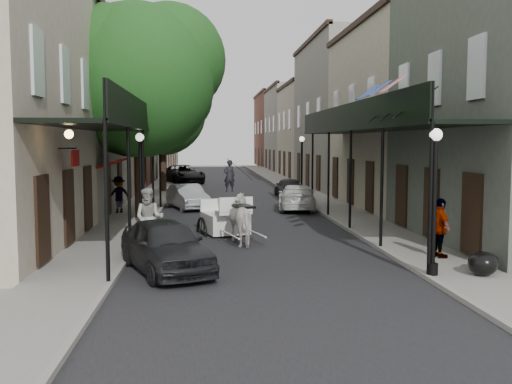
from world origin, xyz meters
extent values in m
plane|color=gray|center=(0.00, 0.00, 0.00)|extent=(140.00, 140.00, 0.00)
cube|color=black|center=(0.00, 20.00, 0.01)|extent=(8.00, 90.00, 0.01)
cube|color=gray|center=(-5.00, 20.00, 0.06)|extent=(2.20, 90.00, 0.12)
cube|color=gray|center=(5.00, 20.00, 0.06)|extent=(2.20, 90.00, 0.12)
cube|color=#C0B199|center=(-8.60, 30.00, 5.25)|extent=(5.00, 80.00, 10.50)
cube|color=gray|center=(8.60, 30.00, 5.25)|extent=(5.00, 80.00, 10.50)
cube|color=black|center=(-5.00, 7.00, 4.00)|extent=(2.20, 18.00, 0.12)
cube|color=black|center=(-3.95, 7.00, 4.50)|extent=(0.06, 18.00, 1.00)
cylinder|color=black|center=(-4.00, -2.00, 2.12)|extent=(0.10, 0.10, 4.00)
cylinder|color=black|center=(-4.00, 6.00, 2.12)|extent=(0.10, 0.10, 4.00)
cylinder|color=black|center=(-4.00, 14.00, 2.12)|extent=(0.10, 0.10, 4.00)
cube|color=black|center=(5.00, 7.00, 4.00)|extent=(2.20, 18.00, 0.12)
cube|color=black|center=(3.95, 7.00, 4.50)|extent=(0.06, 18.00, 1.00)
cylinder|color=black|center=(4.00, -2.00, 2.12)|extent=(0.10, 0.10, 4.00)
cylinder|color=black|center=(4.00, 6.00, 2.12)|extent=(0.10, 0.10, 4.00)
cylinder|color=black|center=(4.00, 14.00, 2.12)|extent=(0.10, 0.10, 4.00)
cylinder|color=#382619|center=(-4.60, 10.00, 2.92)|extent=(0.44, 0.44, 5.60)
sphere|color=#1D5019|center=(-4.60, 10.00, 6.20)|extent=(6.80, 6.80, 6.80)
sphere|color=#1D5019|center=(-3.24, 10.60, 7.20)|extent=(5.10, 5.10, 5.10)
cylinder|color=#382619|center=(-4.60, 24.00, 2.64)|extent=(0.44, 0.44, 5.04)
sphere|color=#1D5019|center=(-4.60, 24.00, 5.58)|extent=(6.00, 6.00, 6.00)
sphere|color=#1D5019|center=(-3.40, 24.60, 6.48)|extent=(4.50, 4.50, 4.50)
cylinder|color=black|center=(4.10, -2.00, 0.27)|extent=(0.28, 0.28, 0.30)
cylinder|color=black|center=(4.10, -2.00, 1.82)|extent=(0.12, 0.12, 3.40)
sphere|color=white|center=(4.10, -2.00, 3.67)|extent=(0.32, 0.32, 0.32)
cylinder|color=black|center=(-4.10, 6.00, 0.27)|extent=(0.28, 0.28, 0.30)
cylinder|color=black|center=(-4.10, 6.00, 1.82)|extent=(0.12, 0.12, 3.40)
sphere|color=white|center=(-4.10, 6.00, 3.67)|extent=(0.32, 0.32, 0.32)
cylinder|color=black|center=(4.10, 18.00, 0.27)|extent=(0.28, 0.28, 0.30)
cylinder|color=black|center=(4.10, 18.00, 1.82)|extent=(0.12, 0.12, 3.40)
sphere|color=white|center=(4.10, 18.00, 3.67)|extent=(0.32, 0.32, 0.32)
imported|color=silver|center=(-0.33, 3.42, 0.86)|extent=(1.42, 2.20, 1.71)
torus|color=black|center=(-1.94, 6.10, 0.64)|extent=(0.44, 1.32, 1.34)
torus|color=black|center=(-0.30, 6.55, 0.64)|extent=(0.44, 1.32, 1.34)
torus|color=black|center=(-1.36, 4.75, 0.33)|extent=(0.25, 0.69, 0.70)
torus|color=black|center=(-0.12, 5.09, 0.33)|extent=(0.25, 0.69, 0.70)
cube|color=white|center=(-1.06, 6.12, 1.09)|extent=(1.89, 2.18, 0.73)
cube|color=white|center=(-0.78, 5.07, 1.61)|extent=(1.35, 0.88, 0.12)
cube|color=white|center=(-0.71, 4.82, 1.92)|extent=(1.23, 0.43, 0.52)
imported|color=black|center=(-0.78, 5.07, 2.26)|extent=(0.48, 0.38, 1.17)
imported|color=#ABACA2|center=(-3.50, 3.00, 1.00)|extent=(1.05, 0.86, 1.99)
imported|color=gray|center=(-5.80, 11.77, 0.99)|extent=(1.30, 1.08, 1.74)
imported|color=gray|center=(5.17, 0.09, 0.99)|extent=(0.53, 1.06, 1.74)
imported|color=black|center=(-2.72, -0.57, 0.72)|extent=(3.13, 4.58, 1.45)
imported|color=#A1A1A6|center=(-2.60, 14.00, 0.64)|extent=(2.51, 4.13, 1.29)
imported|color=black|center=(-3.60, 32.86, 0.79)|extent=(4.35, 6.21, 1.57)
imported|color=silver|center=(3.01, 13.02, 0.66)|extent=(2.43, 4.76, 1.32)
imported|color=black|center=(3.60, 20.01, 0.63)|extent=(1.51, 3.70, 1.26)
ellipsoid|color=black|center=(5.33, -2.20, 0.43)|extent=(0.73, 0.73, 0.62)
ellipsoid|color=black|center=(5.63, -1.75, 0.38)|extent=(0.64, 0.64, 0.51)
camera|label=1|loc=(-1.62, -15.81, 3.48)|focal=40.00mm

